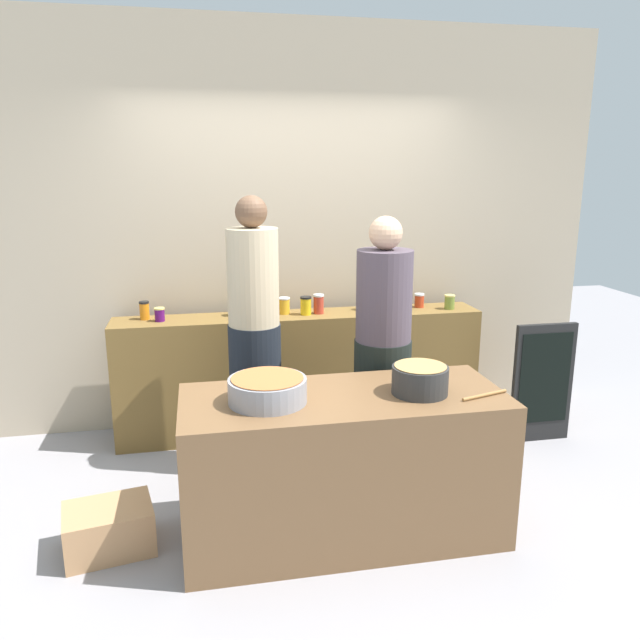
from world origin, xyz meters
TOP-DOWN VIEW (x-y plane):
  - ground at (0.00, 0.00)m, footprint 12.00×12.00m
  - storefront_wall at (0.00, 1.45)m, footprint 4.80×0.12m
  - display_shelf at (0.00, 1.10)m, footprint 2.70×0.36m
  - prep_table at (0.00, -0.30)m, footprint 1.70×0.70m
  - preserve_jar_0 at (-1.11, 1.16)m, footprint 0.07×0.07m
  - preserve_jar_1 at (-1.00, 1.08)m, footprint 0.07×0.07m
  - preserve_jar_2 at (-0.46, 1.15)m, footprint 0.09×0.09m
  - preserve_jar_3 at (-0.32, 1.09)m, footprint 0.09×0.09m
  - preserve_jar_4 at (-0.11, 1.14)m, footprint 0.08×0.08m
  - preserve_jar_5 at (0.04, 1.08)m, footprint 0.08×0.08m
  - preserve_jar_6 at (0.14, 1.10)m, footprint 0.08×0.08m
  - preserve_jar_7 at (0.50, 1.15)m, footprint 0.08×0.08m
  - preserve_jar_8 at (0.60, 1.12)m, footprint 0.08×0.08m
  - preserve_jar_9 at (0.81, 1.10)m, footprint 0.08×0.08m
  - preserve_jar_10 at (0.94, 1.16)m, footprint 0.08×0.08m
  - preserve_jar_11 at (1.14, 1.05)m, footprint 0.08×0.08m
  - cooking_pot_left at (-0.40, -0.32)m, footprint 0.40×0.40m
  - cooking_pot_center at (0.40, -0.35)m, footprint 0.30×0.30m
  - wooden_spoon at (0.71, -0.46)m, footprint 0.28×0.10m
  - cook_with_tongs at (-0.39, 0.55)m, footprint 0.34×0.34m
  - cook_in_cap at (0.39, 0.29)m, footprint 0.36×0.36m
  - bread_crate at (-1.24, -0.22)m, footprint 0.50×0.41m
  - chalkboard_sign at (1.69, 0.58)m, footprint 0.46×0.05m

SIDE VIEW (x-z plane):
  - ground at x=0.00m, z-range 0.00..0.00m
  - bread_crate at x=-1.24m, z-range 0.00..0.24m
  - prep_table at x=0.00m, z-range 0.00..0.80m
  - chalkboard_sign at x=1.69m, z-range 0.01..0.89m
  - display_shelf at x=0.00m, z-range 0.00..0.91m
  - cook_in_cap at x=0.39m, z-range -0.08..1.60m
  - wooden_spoon at x=0.71m, z-range 0.80..0.82m
  - cook_with_tongs at x=-0.39m, z-range -0.08..1.72m
  - cooking_pot_left at x=-0.40m, z-range 0.80..0.93m
  - cooking_pot_center at x=0.40m, z-range 0.80..0.96m
  - preserve_jar_1 at x=-1.00m, z-range 0.91..1.01m
  - preserve_jar_7 at x=0.50m, z-range 0.91..1.01m
  - preserve_jar_8 at x=0.60m, z-range 0.91..1.01m
  - preserve_jar_10 at x=0.94m, z-range 0.91..1.02m
  - preserve_jar_11 at x=1.14m, z-range 0.91..1.02m
  - preserve_jar_2 at x=-0.46m, z-range 0.91..1.03m
  - preserve_jar_9 at x=0.81m, z-range 0.91..1.03m
  - preserve_jar_4 at x=-0.11m, z-range 0.91..1.03m
  - preserve_jar_0 at x=-1.11m, z-range 0.91..1.04m
  - preserve_jar_3 at x=-0.32m, z-range 0.91..1.04m
  - preserve_jar_5 at x=0.04m, z-range 0.91..1.05m
  - preserve_jar_6 at x=0.14m, z-range 0.91..1.06m
  - storefront_wall at x=0.00m, z-range 0.00..3.00m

